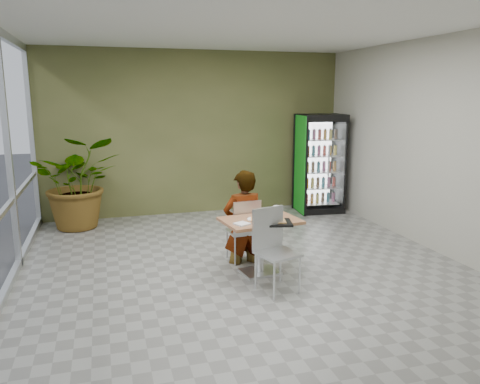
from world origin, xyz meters
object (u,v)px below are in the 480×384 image
object	(u,v)px
chair_near	(273,242)
potted_plant	(79,182)
dining_table	(260,235)
chair_far	(245,226)
soda_cup	(277,212)
cafeteria_tray	(272,223)
beverage_fridge	(320,163)
seated_woman	(243,227)

from	to	relation	value
chair_near	potted_plant	size ratio (longest dim) A/B	0.61
dining_table	chair_near	bearing A→B (deg)	-91.44
chair_far	soda_cup	size ratio (longest dim) A/B	5.38
chair_far	cafeteria_tray	bearing A→B (deg)	97.63
chair_far	beverage_fridge	bearing A→B (deg)	-137.42
cafeteria_tray	potted_plant	xyz separation A→B (m)	(-2.44, 3.29, 0.06)
cafeteria_tray	soda_cup	bearing A→B (deg)	57.33
dining_table	potted_plant	world-z (taller)	potted_plant
cafeteria_tray	beverage_fridge	world-z (taller)	beverage_fridge
dining_table	potted_plant	distance (m)	3.86
chair_near	potted_plant	world-z (taller)	potted_plant
chair_far	seated_woman	distance (m)	0.05
beverage_fridge	potted_plant	bearing A→B (deg)	-175.23
chair_far	cafeteria_tray	size ratio (longest dim) A/B	1.91
dining_table	soda_cup	world-z (taller)	soda_cup
chair_far	soda_cup	distance (m)	0.64
dining_table	chair_far	world-z (taller)	chair_far
chair_near	beverage_fridge	bearing A→B (deg)	40.29
beverage_fridge	cafeteria_tray	bearing A→B (deg)	-118.60
dining_table	seated_woman	xyz separation A→B (m)	(-0.08, 0.51, -0.02)
seated_woman	beverage_fridge	world-z (taller)	beverage_fridge
soda_cup	potted_plant	distance (m)	4.01
cafeteria_tray	potted_plant	bearing A→B (deg)	126.52
soda_cup	beverage_fridge	bearing A→B (deg)	55.10
dining_table	cafeteria_tray	world-z (taller)	cafeteria_tray
chair_far	chair_near	bearing A→B (deg)	89.72
chair_far	beverage_fridge	size ratio (longest dim) A/B	0.46
dining_table	seated_woman	bearing A→B (deg)	98.71
chair_near	soda_cup	distance (m)	0.58
cafeteria_tray	beverage_fridge	bearing A→B (deg)	55.26
soda_cup	beverage_fridge	xyz separation A→B (m)	(2.06, 2.95, 0.15)
dining_table	cafeteria_tray	size ratio (longest dim) A/B	2.20
seated_woman	cafeteria_tray	distance (m)	0.82
dining_table	beverage_fridge	xyz separation A→B (m)	(2.28, 2.92, 0.45)
seated_woman	soda_cup	world-z (taller)	seated_woman
chair_far	potted_plant	world-z (taller)	potted_plant
chair_far	soda_cup	bearing A→B (deg)	117.01
seated_woman	cafeteria_tray	world-z (taller)	seated_woman
dining_table	chair_far	xyz separation A→B (m)	(-0.07, 0.46, 0.00)
potted_plant	dining_table	bearing A→B (deg)	-52.09
seated_woman	cafeteria_tray	size ratio (longest dim) A/B	3.40
chair_far	seated_woman	world-z (taller)	seated_woman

